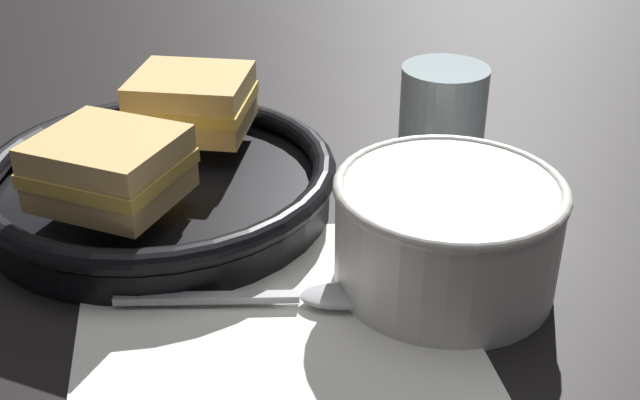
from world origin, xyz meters
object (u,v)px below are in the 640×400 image
spoon (306,296)px  sandwich_near_right (192,102)px  soup_bowl (447,227)px  drinking_glass (442,126)px  sandwich_near_left (109,168)px  skillet (160,184)px

spoon → sandwich_near_right: bearing=115.3°
soup_bowl → drinking_glass: drinking_glass is taller
soup_bowl → sandwich_near_left: bearing=155.0°
skillet → sandwich_near_right: (0.03, 0.05, 0.04)m
sandwich_near_right → drinking_glass: bearing=-17.6°
soup_bowl → sandwich_near_right: size_ratio=1.27×
skillet → drinking_glass: 0.23m
spoon → sandwich_near_left: bearing=151.4°
sandwich_near_right → spoon: bearing=-77.8°
sandwich_near_left → drinking_glass: bearing=9.5°
sandwich_near_right → sandwich_near_left: bearing=-123.2°
skillet → soup_bowl: bearing=-40.7°
drinking_glass → spoon: bearing=-135.9°
spoon → skillet: (-0.08, 0.15, 0.01)m
spoon → sandwich_near_right: (-0.04, 0.20, 0.06)m
skillet → sandwich_near_left: bearing=-123.2°
soup_bowl → skillet: 0.23m
soup_bowl → skillet: soup_bowl is taller
skillet → sandwich_near_right: 0.08m
sandwich_near_right → drinking_glass: 0.20m
sandwich_near_left → drinking_glass: 0.26m
soup_bowl → sandwich_near_right: sandwich_near_right is taller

